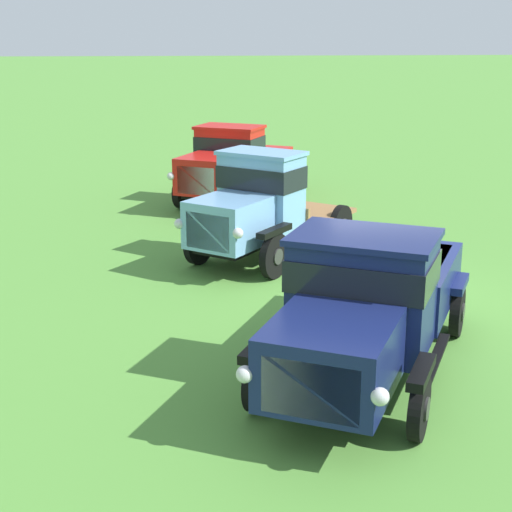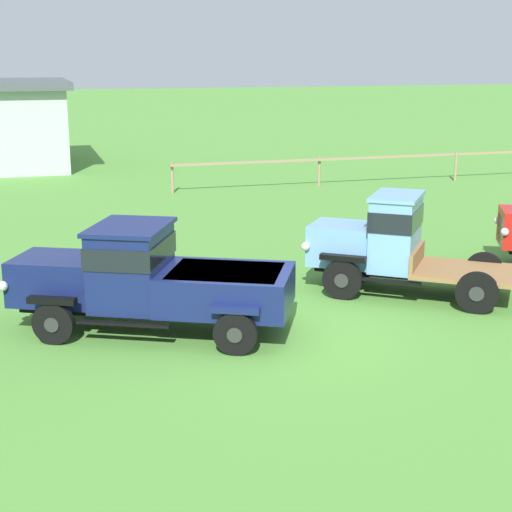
# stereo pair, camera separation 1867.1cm
# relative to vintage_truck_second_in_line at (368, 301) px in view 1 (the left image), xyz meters

# --- Properties ---
(ground_plane) EXTENTS (240.00, 240.00, 0.00)m
(ground_plane) POSITION_rel_vintage_truck_second_in_line_xyz_m (2.23, -0.99, -1.08)
(ground_plane) COLOR #518E38
(vintage_truck_second_in_line) EXTENTS (5.71, 3.97, 2.11)m
(vintage_truck_second_in_line) POSITION_rel_vintage_truck_second_in_line_xyz_m (0.00, 0.00, 0.00)
(vintage_truck_second_in_line) COLOR black
(vintage_truck_second_in_line) RESTS_ON ground
(vintage_truck_midrow_center) EXTENTS (4.73, 4.12, 2.28)m
(vintage_truck_midrow_center) POSITION_rel_vintage_truck_second_in_line_xyz_m (5.60, 1.06, 0.08)
(vintage_truck_midrow_center) COLOR black
(vintage_truck_midrow_center) RESTS_ON ground
(vintage_truck_far_side) EXTENTS (5.22, 3.70, 2.12)m
(vintage_truck_far_side) POSITION_rel_vintage_truck_second_in_line_xyz_m (11.48, 1.23, -0.01)
(vintage_truck_far_side) COLOR black
(vintage_truck_far_side) RESTS_ON ground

